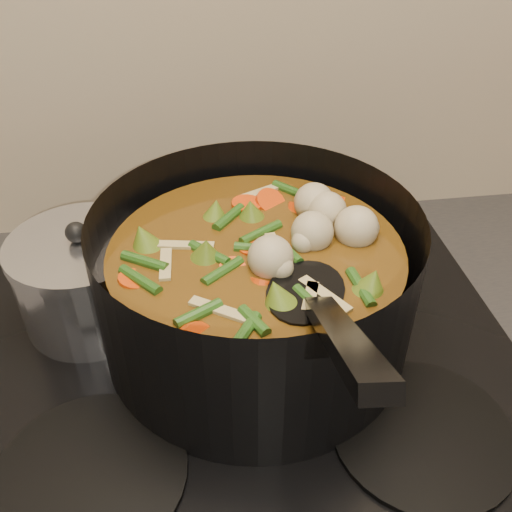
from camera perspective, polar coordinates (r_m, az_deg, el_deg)
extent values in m
cube|color=black|center=(0.69, -1.09, -12.36)|extent=(2.64, 0.64, 0.05)
cube|color=black|center=(0.66, -1.12, -10.40)|extent=(0.62, 0.54, 0.02)
cylinder|color=black|center=(0.58, -16.28, -20.20)|extent=(0.18, 0.18, 0.01)
cylinder|color=black|center=(0.61, 16.33, -16.57)|extent=(0.18, 0.18, 0.01)
cylinder|color=black|center=(0.75, -14.58, -3.43)|extent=(0.18, 0.18, 0.01)
cylinder|color=black|center=(0.78, 9.46, -1.32)|extent=(0.18, 0.18, 0.01)
cylinder|color=black|center=(0.62, 0.00, -2.60)|extent=(0.42, 0.42, 0.17)
cylinder|color=black|center=(0.67, 0.00, -7.79)|extent=(0.33, 0.33, 0.01)
cylinder|color=brown|center=(0.63, 0.00, -3.59)|extent=(0.31, 0.31, 0.12)
cylinder|color=#EE420B|center=(0.60, 4.31, 0.79)|extent=(0.03, 0.04, 0.03)
cylinder|color=#EE420B|center=(0.65, 2.52, 4.40)|extent=(0.05, 0.04, 0.03)
cylinder|color=#EE420B|center=(0.67, -6.53, 4.97)|extent=(0.05, 0.05, 0.03)
cylinder|color=#EE420B|center=(0.58, -6.08, -0.33)|extent=(0.04, 0.04, 0.03)
cylinder|color=#EE420B|center=(0.52, -3.22, -5.82)|extent=(0.04, 0.04, 0.03)
cylinder|color=#EE420B|center=(0.57, 3.19, -1.55)|extent=(0.05, 0.05, 0.03)
cylinder|color=#EE420B|center=(0.61, 7.32, 1.61)|extent=(0.04, 0.04, 0.03)
cylinder|color=#EE420B|center=(0.69, 2.29, 6.10)|extent=(0.04, 0.04, 0.03)
cylinder|color=#EE420B|center=(0.63, -4.27, 2.75)|extent=(0.05, 0.05, 0.03)
sphere|color=tan|center=(0.60, 6.82, 2.17)|extent=(0.05, 0.05, 0.05)
sphere|color=tan|center=(0.64, -1.25, 5.26)|extent=(0.05, 0.05, 0.05)
sphere|color=tan|center=(0.57, -6.93, 0.57)|extent=(0.05, 0.05, 0.05)
sphere|color=tan|center=(0.53, 2.35, -2.66)|extent=(0.05, 0.05, 0.05)
sphere|color=tan|center=(0.61, 6.31, 3.00)|extent=(0.05, 0.05, 0.05)
cone|color=#5B731C|center=(0.52, -3.41, -4.90)|extent=(0.05, 0.05, 0.04)
cone|color=#5B731C|center=(0.56, 8.93, -1.54)|extent=(0.05, 0.05, 0.04)
cone|color=#5B731C|center=(0.65, 5.02, 5.21)|extent=(0.05, 0.05, 0.04)
cone|color=#5B731C|center=(0.65, -6.16, 4.72)|extent=(0.05, 0.05, 0.04)
cone|color=#5B731C|center=(0.55, -8.24, -2.43)|extent=(0.05, 0.05, 0.04)
cone|color=#5B731C|center=(0.52, 4.99, -4.43)|extent=(0.05, 0.05, 0.04)
cylinder|color=#2C581A|center=(0.62, 2.96, 3.17)|extent=(0.01, 0.05, 0.01)
cylinder|color=#2C581A|center=(0.69, -0.94, 6.70)|extent=(0.04, 0.04, 0.01)
cylinder|color=#2C581A|center=(0.64, -6.45, 4.22)|extent=(0.05, 0.02, 0.01)
cylinder|color=#2C581A|center=(0.59, -7.15, 0.73)|extent=(0.03, 0.05, 0.01)
cylinder|color=#2C581A|center=(0.56, -3.66, -1.33)|extent=(0.03, 0.05, 0.01)
cylinder|color=#2C581A|center=(0.50, 0.07, -7.00)|extent=(0.05, 0.02, 0.01)
cylinder|color=#2C581A|center=(0.54, 7.06, -3.36)|extent=(0.04, 0.04, 0.01)
cylinder|color=#2C581A|center=(0.59, 7.15, 0.77)|extent=(0.01, 0.05, 0.01)
cylinder|color=#2C581A|center=(0.62, 3.62, 2.83)|extent=(0.04, 0.04, 0.01)
cylinder|color=#2C581A|center=(0.69, 0.84, 6.71)|extent=(0.05, 0.02, 0.01)
cylinder|color=#2C581A|center=(0.65, -5.26, 4.80)|extent=(0.03, 0.05, 0.01)
cylinder|color=#2C581A|center=(0.60, -6.98, 1.49)|extent=(0.03, 0.05, 0.01)
cylinder|color=#2C581A|center=(0.56, -4.25, -0.89)|extent=(0.05, 0.02, 0.01)
cylinder|color=#2C581A|center=(0.50, -2.37, -6.85)|extent=(0.04, 0.04, 0.01)
cylinder|color=#2C581A|center=(0.53, 5.73, -4.14)|extent=(0.01, 0.05, 0.01)
cylinder|color=#2C581A|center=(0.58, 7.11, 0.00)|extent=(0.04, 0.04, 0.01)
cube|color=tan|center=(0.62, -6.95, 2.96)|extent=(0.05, 0.01, 0.00)
cube|color=tan|center=(0.54, -6.19, -2.88)|extent=(0.02, 0.05, 0.00)
cube|color=tan|center=(0.53, 4.36, -3.82)|extent=(0.05, 0.04, 0.00)
cube|color=tan|center=(0.61, 7.83, 1.82)|extent=(0.04, 0.04, 0.00)
cube|color=tan|center=(0.66, 0.79, 5.23)|extent=(0.03, 0.05, 0.00)
cube|color=tan|center=(0.62, -7.17, 2.74)|extent=(0.05, 0.02, 0.00)
cube|color=tan|center=(0.54, -5.86, -3.09)|extent=(0.01, 0.05, 0.00)
ellipsoid|color=black|center=(0.54, 4.97, -3.74)|extent=(0.11, 0.12, 0.01)
cube|color=black|center=(0.41, 8.54, -8.01)|extent=(0.04, 0.20, 0.12)
cylinder|color=silver|center=(0.70, -16.46, -2.68)|extent=(0.16, 0.16, 0.10)
cylinder|color=silver|center=(0.66, -17.28, 1.01)|extent=(0.16, 0.16, 0.01)
sphere|color=black|center=(0.65, -17.56, 2.27)|extent=(0.02, 0.02, 0.02)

